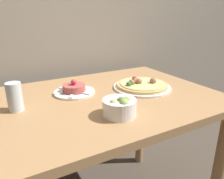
% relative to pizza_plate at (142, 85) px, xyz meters
% --- Properties ---
extents(dining_table, '(1.06, 0.80, 0.79)m').
position_rel_pizza_plate_xyz_m(dining_table, '(-0.21, -0.01, -0.14)').
color(dining_table, '#AD7F51').
rests_on(dining_table, ground_plane).
extents(pizza_plate, '(0.31, 0.31, 0.06)m').
position_rel_pizza_plate_xyz_m(pizza_plate, '(0.00, 0.00, 0.00)').
color(pizza_plate, white).
rests_on(pizza_plate, dining_table).
extents(tartare_plate, '(0.21, 0.21, 0.07)m').
position_rel_pizza_plate_xyz_m(tartare_plate, '(-0.34, 0.10, 0.00)').
color(tartare_plate, white).
rests_on(tartare_plate, dining_table).
extents(small_bowl, '(0.13, 0.13, 0.08)m').
position_rel_pizza_plate_xyz_m(small_bowl, '(-0.28, -0.23, 0.02)').
color(small_bowl, white).
rests_on(small_bowl, dining_table).
extents(drinking_glass, '(0.06, 0.06, 0.12)m').
position_rel_pizza_plate_xyz_m(drinking_glass, '(-0.62, 0.02, 0.05)').
color(drinking_glass, silver).
rests_on(drinking_glass, dining_table).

